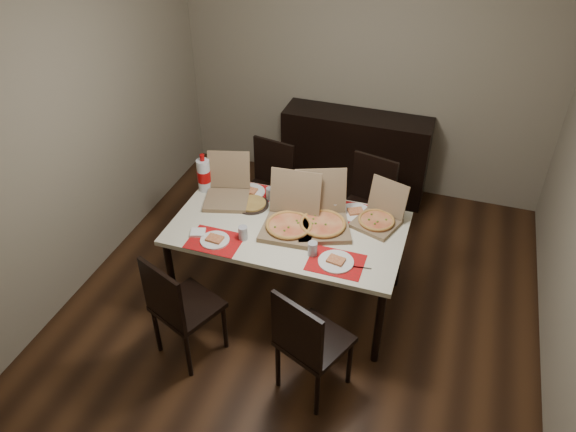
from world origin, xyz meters
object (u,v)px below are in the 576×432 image
object	(u,v)px
soda_bottle	(204,175)
dip_bowl	(303,217)
sideboard	(355,154)
chair_near_left	(179,306)
pizza_box_center	(290,222)
chair_near_right	(308,341)
chair_far_right	(367,203)
chair_far_left	(268,185)
dining_table	(288,233)

from	to	relation	value
soda_bottle	dip_bowl	bearing A→B (deg)	-8.28
sideboard	chair_near_left	size ratio (longest dim) A/B	1.61
soda_bottle	chair_near_left	bearing A→B (deg)	-75.16
pizza_box_center	dip_bowl	distance (m)	0.17
chair_near_right	chair_far_right	distance (m)	1.72
chair_near_right	pizza_box_center	world-z (taller)	pizza_box_center
chair_near_right	pizza_box_center	bearing A→B (deg)	115.76
pizza_box_center	dip_bowl	xyz separation A→B (m)	(0.06, 0.15, -0.05)
chair_far_left	soda_bottle	size ratio (longest dim) A/B	2.71
dining_table	chair_near_right	size ratio (longest dim) A/B	1.94
pizza_box_center	chair_near_left	bearing A→B (deg)	-124.27
chair_near_right	chair_far_right	bearing A→B (deg)	88.93
dining_table	pizza_box_center	world-z (taller)	pizza_box_center
soda_bottle	pizza_box_center	bearing A→B (deg)	-18.37
chair_near_left	chair_far_right	bearing A→B (deg)	59.43
chair_near_left	pizza_box_center	distance (m)	1.05
chair_far_left	dip_bowl	xyz separation A→B (m)	(0.56, -0.71, 0.25)
chair_near_left	chair_far_right	size ratio (longest dim) A/B	1.00
sideboard	dining_table	world-z (taller)	sideboard
sideboard	chair_far_right	world-z (taller)	chair_far_right
chair_far_left	soda_bottle	world-z (taller)	soda_bottle
chair_far_right	soda_bottle	world-z (taller)	soda_bottle
dining_table	chair_near_right	world-z (taller)	chair_near_right
sideboard	pizza_box_center	xyz separation A→B (m)	(-0.12, -1.79, 0.36)
chair_far_right	dip_bowl	distance (m)	0.86
chair_near_left	chair_near_right	bearing A→B (deg)	-1.13
sideboard	chair_near_left	distance (m)	2.71
sideboard	chair_far_right	distance (m)	0.98
chair_near_right	chair_far_right	xyz separation A→B (m)	(0.03, 1.72, 0.00)
chair_far_right	sideboard	bearing A→B (deg)	109.25
pizza_box_center	chair_near_right	bearing A→B (deg)	-64.24
sideboard	soda_bottle	size ratio (longest dim) A/B	4.37
chair_near_left	chair_far_right	xyz separation A→B (m)	(1.01, 1.70, 0.00)
dining_table	chair_far_left	distance (m)	0.98
chair_near_left	sideboard	bearing A→B (deg)	75.38
chair_near_right	chair_far_left	size ratio (longest dim) A/B	1.00
chair_far_left	chair_far_right	xyz separation A→B (m)	(0.94, 0.02, 0.00)
dip_bowl	chair_far_right	bearing A→B (deg)	62.14
sideboard	dip_bowl	size ratio (longest dim) A/B	14.09
sideboard	chair_near_right	distance (m)	2.66
chair_far_left	sideboard	bearing A→B (deg)	56.33
chair_far_left	soda_bottle	xyz separation A→B (m)	(-0.36, -0.57, 0.38)
pizza_box_center	chair_far_right	bearing A→B (deg)	63.23
chair_far_right	pizza_box_center	distance (m)	1.02
dining_table	chair_far_left	world-z (taller)	chair_far_left
chair_near_right	chair_far_left	xyz separation A→B (m)	(-0.91, 1.71, 0.00)
chair_far_right	soda_bottle	size ratio (longest dim) A/B	2.71
sideboard	dip_bowl	world-z (taller)	sideboard
chair_near_right	chair_far_left	world-z (taller)	same
sideboard	dining_table	distance (m)	1.80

